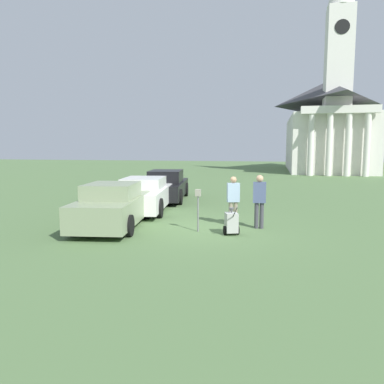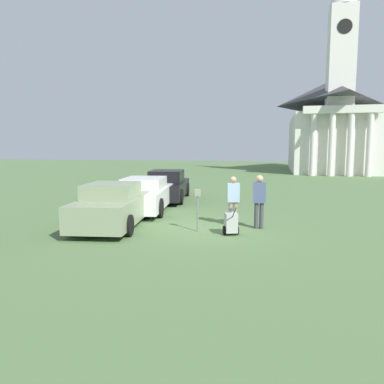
# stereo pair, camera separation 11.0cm
# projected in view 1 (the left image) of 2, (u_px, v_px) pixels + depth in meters

# --- Properties ---
(ground_plane) EXTENTS (120.00, 120.00, 0.00)m
(ground_plane) POSITION_uv_depth(u_px,v_px,m) (202.00, 229.00, 12.46)
(ground_plane) COLOR #517042
(parked_car_sage) EXTENTS (2.41, 4.81, 1.50)m
(parked_car_sage) POSITION_uv_depth(u_px,v_px,m) (113.00, 206.00, 12.78)
(parked_car_sage) COLOR gray
(parked_car_sage) RESTS_ON ground_plane
(parked_car_white) EXTENTS (2.48, 5.24, 1.44)m
(parked_car_white) POSITION_uv_depth(u_px,v_px,m) (145.00, 195.00, 15.93)
(parked_car_white) COLOR silver
(parked_car_white) RESTS_ON ground_plane
(parked_car_black) EXTENTS (2.44, 5.20, 1.54)m
(parked_car_black) POSITION_uv_depth(u_px,v_px,m) (166.00, 186.00, 19.17)
(parked_car_black) COLOR black
(parked_car_black) RESTS_ON ground_plane
(parking_meter) EXTENTS (0.18, 0.09, 1.37)m
(parking_meter) POSITION_uv_depth(u_px,v_px,m) (198.00, 202.00, 11.98)
(parking_meter) COLOR slate
(parking_meter) RESTS_ON ground_plane
(person_worker) EXTENTS (0.47, 0.33, 1.71)m
(person_worker) POSITION_uv_depth(u_px,v_px,m) (233.00, 198.00, 12.91)
(person_worker) COLOR gray
(person_worker) RESTS_ON ground_plane
(person_supervisor) EXTENTS (0.43, 0.24, 1.80)m
(person_supervisor) POSITION_uv_depth(u_px,v_px,m) (259.00, 198.00, 12.43)
(person_supervisor) COLOR #3F3F47
(person_supervisor) RESTS_ON ground_plane
(equipment_cart) EXTENTS (0.53, 1.00, 1.00)m
(equipment_cart) POSITION_uv_depth(u_px,v_px,m) (231.00, 222.00, 11.61)
(equipment_cart) COLOR #B2B2AD
(equipment_cart) RESTS_ON ground_plane
(church) EXTENTS (8.36, 18.45, 21.08)m
(church) POSITION_uv_depth(u_px,v_px,m) (326.00, 123.00, 42.83)
(church) COLOR silver
(church) RESTS_ON ground_plane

